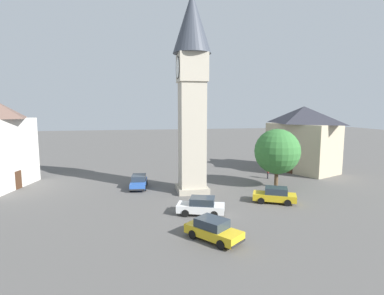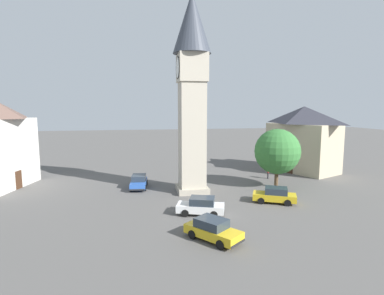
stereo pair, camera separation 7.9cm
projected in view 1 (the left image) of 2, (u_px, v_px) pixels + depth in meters
The scene contains 9 objects.
ground_plane at pixel (192, 191), 33.57m from camera, with size 200.00×200.00×0.00m, color #565451.
clock_tower at pixel (192, 77), 31.95m from camera, with size 4.07×4.07×21.42m.
car_blue_kerb at pixel (201, 206), 26.22m from camera, with size 2.93×4.45×1.53m.
car_silver_kerb at pixel (139, 182), 34.84m from camera, with size 4.28×2.13×1.53m.
car_red_corner at pixel (275, 195), 29.50m from camera, with size 3.32×4.45×1.53m.
car_white_side at pixel (213, 230), 21.10m from camera, with size 4.29×3.86×1.53m.
pedestrian at pixel (268, 171), 39.61m from camera, with size 0.54×0.31×1.69m.
tree at pixel (277, 151), 35.02m from camera, with size 5.28×5.28×6.87m.
building_shop_left at pixel (303, 138), 43.88m from camera, with size 11.27×9.19×9.50m.
Camera 1 is at (32.06, -6.21, 9.21)m, focal length 28.14 mm.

